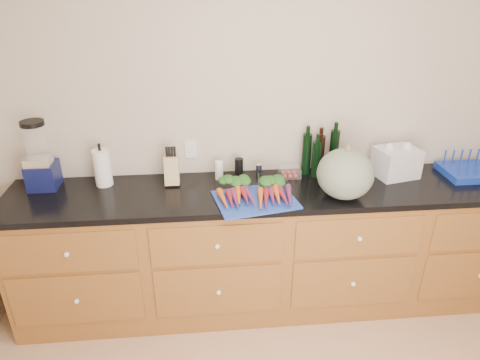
{
  "coord_description": "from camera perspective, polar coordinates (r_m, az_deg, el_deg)",
  "views": [
    {
      "loc": [
        -0.51,
        -1.2,
        2.23
      ],
      "look_at": [
        -0.29,
        1.2,
        1.06
      ],
      "focal_mm": 32.0,
      "sensor_mm": 36.0,
      "label": 1
    }
  ],
  "objects": [
    {
      "name": "cabinets",
      "position": [
        3.11,
        5.21,
        -9.15
      ],
      "size": [
        3.6,
        0.64,
        0.9
      ],
      "color": "brown",
      "rests_on": "ground"
    },
    {
      "name": "paper_towel",
      "position": [
        2.99,
        -17.88,
        1.56
      ],
      "size": [
        0.11,
        0.11,
        0.25
      ],
      "primitive_type": "cylinder",
      "color": "white",
      "rests_on": "countertop"
    },
    {
      "name": "tomato_box",
      "position": [
        3.02,
        6.63,
        1.04
      ],
      "size": [
        0.14,
        0.11,
        0.07
      ],
      "primitive_type": "cube",
      "color": "white",
      "rests_on": "countertop"
    },
    {
      "name": "squash",
      "position": [
        2.75,
        13.85,
        0.79
      ],
      "size": [
        0.36,
        0.36,
        0.32
      ],
      "primitive_type": "ellipsoid",
      "color": "#5B6857",
      "rests_on": "countertop"
    },
    {
      "name": "countertop",
      "position": [
        2.87,
        5.57,
        -1.41
      ],
      "size": [
        3.64,
        0.62,
        0.04
      ],
      "primitive_type": "cube",
      "color": "black",
      "rests_on": "cabinets"
    },
    {
      "name": "knife_block",
      "position": [
        2.91,
        -9.08,
        1.28
      ],
      "size": [
        0.1,
        0.1,
        0.19
      ],
      "primitive_type": "cube",
      "color": "tan",
      "rests_on": "countertop"
    },
    {
      "name": "canister_chrome",
      "position": [
        2.98,
        2.52,
        1.24
      ],
      "size": [
        0.04,
        0.04,
        0.1
      ],
      "primitive_type": "cylinder",
      "color": "white",
      "rests_on": "countertop"
    },
    {
      "name": "cutting_board",
      "position": [
        2.69,
        2.05,
        -2.65
      ],
      "size": [
        0.55,
        0.46,
        0.01
      ],
      "primitive_type": "cube",
      "rotation": [
        0.0,
        0.0,
        0.19
      ],
      "color": "#1F3EAE",
      "rests_on": "countertop"
    },
    {
      "name": "dish_rack",
      "position": [
        3.43,
        28.44,
        1.2
      ],
      "size": [
        0.39,
        0.31,
        0.16
      ],
      "color": "#1331A8",
      "rests_on": "countertop"
    },
    {
      "name": "grinder_salt",
      "position": [
        2.95,
        -2.8,
        1.3
      ],
      "size": [
        0.06,
        0.06,
        0.13
      ],
      "primitive_type": "cylinder",
      "color": "white",
      "rests_on": "countertop"
    },
    {
      "name": "carrots",
      "position": [
        2.71,
        1.95,
        -1.61
      ],
      "size": [
        0.45,
        0.33,
        0.06
      ],
      "color": "#E05D1A",
      "rests_on": "cutting_board"
    },
    {
      "name": "grocery_bag",
      "position": [
        3.18,
        20.09,
        2.23
      ],
      "size": [
        0.32,
        0.28,
        0.2
      ],
      "primitive_type": null,
      "rotation": [
        0.0,
        0.0,
        0.22
      ],
      "color": "white",
      "rests_on": "countertop"
    },
    {
      "name": "bottles",
      "position": [
        3.06,
        10.53,
        3.35
      ],
      "size": [
        0.26,
        0.13,
        0.31
      ],
      "color": "black",
      "rests_on": "countertop"
    },
    {
      "name": "wall_back",
      "position": [
        3.02,
        4.77,
        7.84
      ],
      "size": [
        4.1,
        0.05,
        2.6
      ],
      "primitive_type": "cube",
      "color": "beige",
      "rests_on": "ground"
    },
    {
      "name": "blender_appliance",
      "position": [
        3.07,
        -25.14,
        2.5
      ],
      "size": [
        0.18,
        0.18,
        0.46
      ],
      "color": "#0F1446",
      "rests_on": "countertop"
    },
    {
      "name": "grinder_pepper",
      "position": [
        2.96,
        -0.14,
        1.55
      ],
      "size": [
        0.06,
        0.06,
        0.15
      ],
      "primitive_type": "cylinder",
      "color": "black",
      "rests_on": "countertop"
    }
  ]
}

